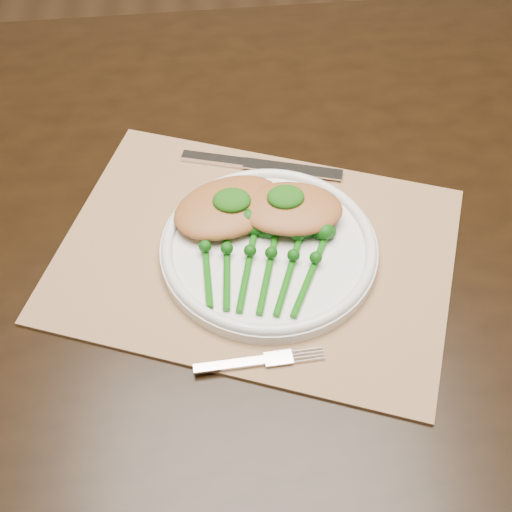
{
  "coord_description": "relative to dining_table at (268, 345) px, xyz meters",
  "views": [
    {
      "loc": [
        -0.1,
        -0.62,
        1.43
      ],
      "look_at": [
        -0.07,
        -0.08,
        0.78
      ],
      "focal_mm": 50.0,
      "sensor_mm": 36.0,
      "label": 1
    }
  ],
  "objects": [
    {
      "name": "knife",
      "position": [
        -0.03,
        0.05,
        0.38
      ],
      "size": [
        0.22,
        0.07,
        0.01
      ],
      "rotation": [
        0.0,
        0.0,
        -0.25
      ],
      "color": "silver",
      "rests_on": "placemat"
    },
    {
      "name": "pesto_dollop_right",
      "position": [
        0.01,
        -0.06,
        0.43
      ],
      "size": [
        0.05,
        0.04,
        0.02
      ],
      "primitive_type": "ellipsoid",
      "color": "#0F4009",
      "rests_on": "chicken_fillet_right"
    },
    {
      "name": "pesto_dollop_left",
      "position": [
        -0.05,
        -0.06,
        0.42
      ],
      "size": [
        0.05,
        0.04,
        0.02
      ],
      "primitive_type": "ellipsoid",
      "color": "#0F4009",
      "rests_on": "chicken_fillet_left"
    },
    {
      "name": "dining_table",
      "position": [
        0.0,
        0.0,
        0.0
      ],
      "size": [
        1.64,
        0.98,
        0.75
      ],
      "rotation": [
        0.0,
        0.0,
        0.05
      ],
      "color": "black",
      "rests_on": "ground"
    },
    {
      "name": "chicken_fillet_left",
      "position": [
        -0.06,
        -0.05,
        0.41
      ],
      "size": [
        0.17,
        0.15,
        0.03
      ],
      "primitive_type": "ellipsoid",
      "rotation": [
        0.0,
        0.0,
        0.43
      ],
      "color": "#AA6631",
      "rests_on": "dinner_plate"
    },
    {
      "name": "chicken_fillet_right",
      "position": [
        0.02,
        -0.07,
        0.41
      ],
      "size": [
        0.14,
        0.1,
        0.03
      ],
      "primitive_type": "ellipsoid",
      "rotation": [
        0.0,
        0.0,
        -0.09
      ],
      "color": "#AA6631",
      "rests_on": "dinner_plate"
    },
    {
      "name": "fork",
      "position": [
        -0.02,
        -0.26,
        0.38
      ],
      "size": [
        0.14,
        0.03,
        0.0
      ],
      "rotation": [
        0.0,
        0.0,
        0.09
      ],
      "color": "silver",
      "rests_on": "placemat"
    },
    {
      "name": "floor",
      "position": [
        0.04,
        -0.05,
        -0.38
      ],
      "size": [
        4.0,
        4.0,
        0.0
      ],
      "primitive_type": "plane",
      "color": "#54361C",
      "rests_on": "ground"
    },
    {
      "name": "placemat",
      "position": [
        -0.03,
        -0.1,
        0.37
      ],
      "size": [
        0.56,
        0.48,
        0.0
      ],
      "primitive_type": "cube",
      "rotation": [
        0.0,
        0.0,
        -0.33
      ],
      "color": "#9C754F",
      "rests_on": "dining_table"
    },
    {
      "name": "broccolini_bundle",
      "position": [
        -0.03,
        -0.15,
        0.4
      ],
      "size": [
        0.17,
        0.19,
        0.04
      ],
      "rotation": [
        0.0,
        0.0,
        -0.19
      ],
      "color": "#10560B",
      "rests_on": "dinner_plate"
    },
    {
      "name": "dinner_plate",
      "position": [
        -0.01,
        -0.11,
        0.39
      ],
      "size": [
        0.26,
        0.26,
        0.02
      ],
      "color": "white",
      "rests_on": "placemat"
    }
  ]
}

